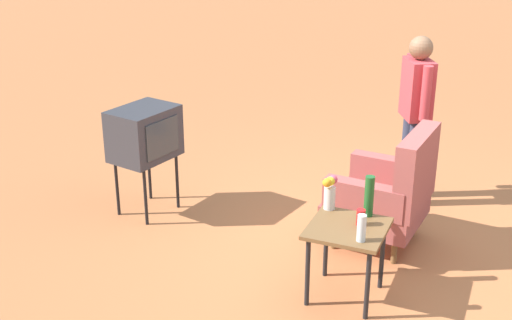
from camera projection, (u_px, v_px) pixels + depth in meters
ground_plane at (391, 241)px, 5.99m from camera, size 60.00×60.00×0.00m
armchair at (388, 192)px, 5.74m from camera, size 0.84×0.85×1.06m
side_table at (347, 237)px, 4.99m from camera, size 0.56×0.56×0.59m
tv_on_stand at (144, 134)px, 6.25m from camera, size 0.68×0.55×1.03m
person_standing at (415, 110)px, 6.43m from camera, size 0.51×0.37×1.64m
soda_can_red at (361, 217)px, 4.97m from camera, size 0.07×0.07×0.12m
bottle_short_clear at (362, 228)px, 4.73m from camera, size 0.06×0.06×0.20m
bottle_wine_green at (369, 196)px, 5.07m from camera, size 0.07×0.07×0.32m
flower_vase at (330, 191)px, 5.19m from camera, size 0.15×0.10×0.27m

